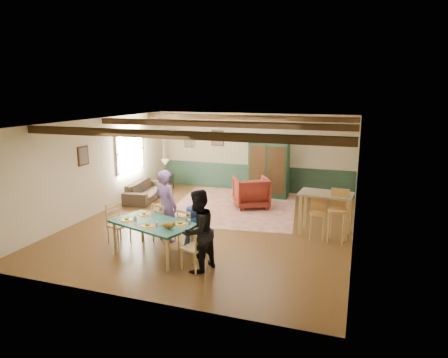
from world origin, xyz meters
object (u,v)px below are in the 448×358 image
(dining_chair_far_right, at_px, (190,229))
(counter_table, at_px, (325,214))
(person_woman, at_px, (198,231))
(armchair, at_px, (251,192))
(dining_chair_end_right, at_px, (194,247))
(armoire, at_px, (269,167))
(end_table, at_px, (166,182))
(table_lamp, at_px, (165,167))
(dining_chair_end_left, at_px, (119,224))
(bar_stool_left, at_px, (317,218))
(sofa, at_px, (146,190))
(dining_table, at_px, (154,239))
(bar_stool_right, at_px, (337,217))
(person_child, at_px, (192,227))
(cat, at_px, (168,225))
(dining_chair_far_left, at_px, (164,222))
(person_man, at_px, (166,206))

(dining_chair_far_right, distance_m, counter_table, 3.35)
(person_woman, height_order, armchair, person_woman)
(dining_chair_far_right, relative_size, counter_table, 0.75)
(dining_chair_end_right, xyz_separation_m, armoire, (0.17, 5.87, 0.53))
(end_table, distance_m, table_lamp, 0.54)
(end_table, bearing_deg, dining_chair_end_left, -74.82)
(armoire, distance_m, bar_stool_left, 3.99)
(sofa, height_order, end_table, sofa)
(armoire, distance_m, armchair, 1.46)
(table_lamp, xyz_separation_m, bar_stool_left, (5.63, -3.26, -0.30))
(dining_chair_far_right, bearing_deg, armoire, -80.05)
(dining_table, distance_m, dining_chair_end_left, 1.14)
(dining_table, bearing_deg, counter_table, 36.83)
(person_woman, distance_m, armchair, 4.58)
(dining_chair_end_right, bearing_deg, sofa, -123.10)
(dining_chair_far_right, distance_m, bar_stool_right, 3.40)
(dining_chair_end_right, distance_m, bar_stool_right, 3.50)
(bar_stool_left, bearing_deg, person_child, -153.72)
(bar_stool_right, bearing_deg, armchair, 148.02)
(bar_stool_right, bearing_deg, bar_stool_left, -176.09)
(dining_chair_end_right, relative_size, table_lamp, 1.80)
(person_child, distance_m, table_lamp, 5.61)
(dining_chair_far_right, xyz_separation_m, person_child, (0.02, 0.08, 0.03))
(cat, xyz_separation_m, armoire, (0.76, 5.78, 0.17))
(dining_chair_end_right, height_order, table_lamp, table_lamp)
(armchair, xyz_separation_m, bar_stool_left, (2.18, -2.12, 0.07))
(dining_chair_end_right, distance_m, armoire, 5.89)
(dining_chair_far_right, xyz_separation_m, counter_table, (2.74, 1.93, 0.06))
(dining_chair_far_left, relative_size, dining_chair_far_right, 1.00)
(person_child, relative_size, armoire, 0.50)
(armchair, height_order, sofa, armchair)
(dining_chair_far_left, distance_m, dining_chair_far_right, 0.79)
(dining_chair_end_left, height_order, person_man, person_man)
(sofa, xyz_separation_m, bar_stool_right, (6.10, -1.93, 0.33))
(person_man, xyz_separation_m, bar_stool_right, (3.78, 1.17, -0.23))
(person_child, distance_m, armoire, 4.96)
(end_table, relative_size, bar_stool_right, 0.46)
(bar_stool_left, bearing_deg, dining_chair_end_right, -134.04)
(armchair, relative_size, sofa, 0.51)
(person_man, bearing_deg, dining_chair_end_left, 46.85)
(dining_chair_end_right, bearing_deg, end_table, -130.70)
(dining_chair_end_right, distance_m, end_table, 6.67)
(counter_table, bearing_deg, end_table, 153.79)
(dining_chair_far_right, bearing_deg, sofa, -30.72)
(person_child, bearing_deg, armoire, -79.89)
(person_woman, height_order, person_child, person_woman)
(counter_table, bearing_deg, bar_stool_right, -55.26)
(person_man, height_order, person_woman, person_man)
(dining_chair_end_left, bearing_deg, bar_stool_left, -50.50)
(person_man, relative_size, counter_table, 1.35)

